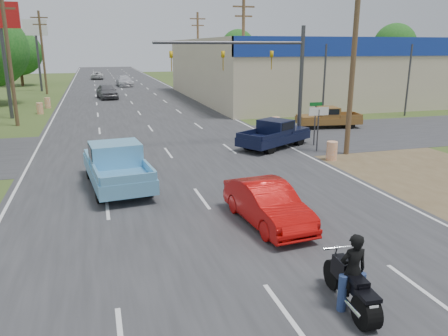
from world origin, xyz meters
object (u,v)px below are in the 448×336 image
object	(u,v)px
motorcycle	(353,290)
red_convertible	(267,204)
blue_pickup	(116,164)
navy_pickup	(276,133)
brown_pickup	(327,117)
distant_car_white	(97,76)
rider	(353,275)
distant_car_silver	(124,81)
distant_car_grey	(107,91)

from	to	relation	value
motorcycle	red_convertible	bearing A→B (deg)	93.38
blue_pickup	navy_pickup	xyz separation A→B (m)	(9.46, 5.08, -0.13)
brown_pickup	distant_car_white	size ratio (longest dim) A/B	0.99
rider	brown_pickup	bearing A→B (deg)	-113.98
distant_car_white	red_convertible	bearing A→B (deg)	95.30
motorcycle	distant_car_silver	xyz separation A→B (m)	(-0.71, 61.39, 0.25)
brown_pickup	distant_car_white	xyz separation A→B (m)	(-15.60, 56.86, -0.10)
rider	brown_pickup	xyz separation A→B (m)	(11.10, 20.93, -0.11)
brown_pickup	motorcycle	bearing A→B (deg)	160.27
navy_pickup	distant_car_silver	world-z (taller)	navy_pickup
brown_pickup	distant_car_silver	size ratio (longest dim) A/B	0.89
distant_car_silver	red_convertible	bearing A→B (deg)	-92.45
brown_pickup	distant_car_white	bearing A→B (deg)	23.49
rider	navy_pickup	distance (m)	16.71
red_convertible	blue_pickup	distance (m)	7.35
brown_pickup	distant_car_white	distance (m)	58.96
navy_pickup	distant_car_white	xyz separation A→B (m)	(-9.40, 61.82, -0.16)
motorcycle	brown_pickup	xyz separation A→B (m)	(11.10, 21.00, 0.24)
motorcycle	distant_car_silver	distance (m)	61.39
red_convertible	rider	size ratio (longest dim) A/B	2.45
motorcycle	blue_pickup	bearing A→B (deg)	116.53
red_convertible	rider	world-z (taller)	rider
blue_pickup	brown_pickup	xyz separation A→B (m)	(15.66, 10.04, -0.19)
rider	blue_pickup	size ratio (longest dim) A/B	0.30
distant_car_grey	red_convertible	bearing A→B (deg)	-92.03
navy_pickup	blue_pickup	bearing A→B (deg)	-93.12
blue_pickup	distant_car_silver	xyz separation A→B (m)	(3.85, 50.43, -0.18)
motorcycle	rider	size ratio (longest dim) A/B	1.34
motorcycle	blue_pickup	world-z (taller)	blue_pickup
brown_pickup	navy_pickup	bearing A→B (deg)	136.79
navy_pickup	brown_pickup	xyz separation A→B (m)	(6.20, 4.96, -0.06)
brown_pickup	distant_car_grey	size ratio (longest dim) A/B	0.98
motorcycle	blue_pickup	distance (m)	11.87
distant_car_grey	blue_pickup	bearing A→B (deg)	-98.84
motorcycle	navy_pickup	distance (m)	16.78
blue_pickup	distant_car_grey	world-z (taller)	blue_pickup
motorcycle	distant_car_silver	world-z (taller)	distant_car_silver
motorcycle	navy_pickup	size ratio (longest dim) A/B	0.45
motorcycle	brown_pickup	bearing A→B (deg)	66.09
navy_pickup	red_convertible	bearing A→B (deg)	-55.55
red_convertible	blue_pickup	size ratio (longest dim) A/B	0.72
rider	navy_pickup	xyz separation A→B (m)	(4.90, 15.97, -0.05)
blue_pickup	navy_pickup	world-z (taller)	blue_pickup
blue_pickup	distant_car_white	distance (m)	66.90
rider	distant_car_silver	size ratio (longest dim) A/B	0.33
blue_pickup	distant_car_silver	distance (m)	50.58
brown_pickup	distant_car_grey	world-z (taller)	distant_car_grey
rider	navy_pickup	world-z (taller)	rider
red_convertible	distant_car_white	world-z (taller)	red_convertible
distant_car_silver	blue_pickup	bearing A→B (deg)	-97.59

